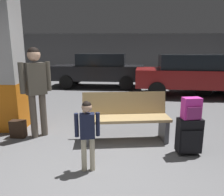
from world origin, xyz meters
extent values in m
cube|color=slate|center=(0.00, 4.00, -0.05)|extent=(18.00, 18.00, 0.10)
cube|color=#565658|center=(0.00, 12.86, 1.40)|extent=(18.00, 0.12, 2.80)
cube|color=orange|center=(-1.93, 2.02, 0.50)|extent=(0.57, 0.57, 1.00)
cube|color=#B2B2B2|center=(-1.93, 2.02, 2.04)|extent=(0.56, 0.56, 2.08)
cube|color=tan|center=(0.50, 1.42, 0.44)|extent=(1.64, 0.60, 0.05)
cube|color=tan|center=(0.48, 1.67, 0.68)|extent=(1.60, 0.27, 0.42)
cube|color=#4C4C51|center=(-0.21, 1.35, 0.21)|extent=(0.12, 0.41, 0.41)
cube|color=#4C4C51|center=(1.22, 1.49, 0.21)|extent=(0.12, 0.41, 0.41)
cube|color=black|center=(1.50, 0.94, 0.32)|extent=(0.40, 0.23, 0.56)
cube|color=black|center=(1.51, 0.83, 0.26)|extent=(0.34, 0.06, 0.36)
cube|color=#A5A5AA|center=(1.50, 1.02, 0.59)|extent=(0.14, 0.04, 0.02)
cylinder|color=black|center=(1.34, 1.01, 0.02)|extent=(0.02, 0.05, 0.04)
cylinder|color=black|center=(1.65, 1.04, 0.02)|extent=(0.02, 0.05, 0.04)
cube|color=#D833A5|center=(1.50, 0.94, 0.77)|extent=(0.30, 0.20, 0.34)
cube|color=#8E2B70|center=(1.52, 0.85, 0.72)|extent=(0.23, 0.06, 0.19)
cylinder|color=black|center=(1.50, 0.94, 0.93)|extent=(0.06, 0.03, 0.02)
cylinder|color=beige|center=(0.00, 0.42, 0.24)|extent=(0.07, 0.07, 0.49)
cylinder|color=beige|center=(-0.12, 0.40, 0.24)|extent=(0.07, 0.07, 0.49)
cube|color=#191E38|center=(-0.06, 0.41, 0.66)|extent=(0.22, 0.15, 0.35)
cylinder|color=#191E38|center=(0.08, 0.43, 0.68)|extent=(0.06, 0.06, 0.33)
cylinder|color=#191E38|center=(-0.20, 0.39, 0.68)|extent=(0.06, 0.06, 0.33)
sphere|color=tan|center=(-0.06, 0.41, 0.92)|extent=(0.14, 0.14, 0.14)
sphere|color=black|center=(-0.06, 0.41, 0.94)|extent=(0.13, 0.13, 0.13)
cylinder|color=#E5D84C|center=(-0.15, 0.50, 0.68)|extent=(0.06, 0.06, 0.10)
cylinder|color=red|center=(-0.15, 0.50, 0.75)|extent=(0.01, 0.01, 0.06)
cylinder|color=brown|center=(-1.11, 1.67, 0.42)|extent=(0.13, 0.13, 0.84)
cylinder|color=brown|center=(-1.26, 1.55, 0.42)|extent=(0.13, 0.13, 0.84)
cube|color=#4C473D|center=(-1.19, 1.61, 1.14)|extent=(0.39, 0.38, 0.60)
cylinder|color=#4C473D|center=(-1.00, 1.77, 1.17)|extent=(0.10, 0.10, 0.57)
cylinder|color=#4C473D|center=(-1.38, 1.45, 1.17)|extent=(0.10, 0.10, 0.57)
sphere|color=tan|center=(-1.19, 1.61, 1.58)|extent=(0.24, 0.24, 0.24)
sphere|color=black|center=(-1.19, 1.61, 1.61)|extent=(0.22, 0.22, 0.22)
cube|color=black|center=(-1.58, 1.54, 0.17)|extent=(0.29, 0.18, 0.34)
cube|color=#423328|center=(-1.57, 1.63, 0.12)|extent=(0.23, 0.04, 0.19)
cylinder|color=black|center=(-1.58, 1.54, 0.33)|extent=(0.06, 0.03, 0.02)
cube|color=maroon|center=(3.10, 5.62, 0.67)|extent=(4.27, 2.16, 0.64)
cube|color=black|center=(2.95, 5.63, 1.25)|extent=(2.26, 1.77, 0.52)
cylinder|color=black|center=(4.48, 6.26, 0.30)|extent=(0.62, 0.27, 0.60)
cylinder|color=black|center=(1.90, 6.56, 0.30)|extent=(0.62, 0.27, 0.60)
cylinder|color=black|center=(1.71, 4.97, 0.30)|extent=(0.62, 0.27, 0.60)
cube|color=black|center=(-0.53, 7.49, 0.67)|extent=(4.21, 1.98, 0.64)
cube|color=black|center=(-0.38, 7.47, 1.25)|extent=(2.20, 1.68, 0.52)
cylinder|color=black|center=(-1.89, 6.78, 0.30)|extent=(0.61, 0.24, 0.60)
cylinder|color=black|center=(-1.77, 8.37, 0.30)|extent=(0.61, 0.24, 0.60)
cylinder|color=black|center=(0.71, 6.60, 0.30)|extent=(0.61, 0.24, 0.60)
cylinder|color=black|center=(0.82, 8.19, 0.30)|extent=(0.61, 0.24, 0.60)
cylinder|color=black|center=(3.52, 5.45, 0.30)|extent=(0.61, 0.22, 0.60)
cylinder|color=black|center=(3.58, 7.05, 0.30)|extent=(0.61, 0.22, 0.60)
camera|label=1|loc=(0.35, -2.27, 1.66)|focal=33.82mm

